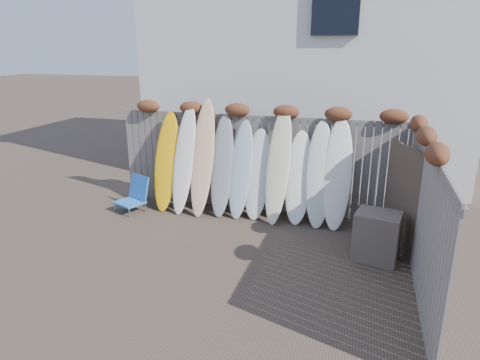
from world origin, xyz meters
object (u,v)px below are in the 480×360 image
(beach_chair, at_px, (134,195))
(surfboard_0, at_px, (166,162))
(wooden_crate, at_px, (377,236))
(lattice_panel, at_px, (402,198))

(beach_chair, relative_size, surfboard_0, 0.35)
(beach_chair, distance_m, wooden_crate, 4.95)
(lattice_panel, height_order, surfboard_0, surfboard_0)
(beach_chair, xyz_separation_m, lattice_panel, (5.24, -0.31, 0.56))
(beach_chair, height_order, surfboard_0, surfboard_0)
(wooden_crate, bearing_deg, lattice_panel, 56.29)
(wooden_crate, relative_size, surfboard_0, 0.38)
(beach_chair, height_order, lattice_panel, lattice_panel)
(beach_chair, bearing_deg, lattice_panel, -3.34)
(wooden_crate, bearing_deg, surfboard_0, 164.29)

